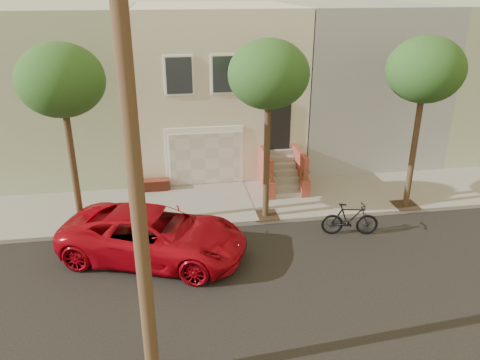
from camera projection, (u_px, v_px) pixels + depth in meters
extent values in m
plane|color=black|center=(259.00, 283.00, 13.75)|extent=(90.00, 90.00, 0.00)
cube|color=gray|center=(233.00, 202.00, 18.60)|extent=(40.00, 3.70, 0.15)
cube|color=beige|center=(215.00, 83.00, 22.54)|extent=(7.00, 8.00, 7.00)
cube|color=#909F80|center=(66.00, 87.00, 21.56)|extent=(6.50, 8.00, 7.00)
cube|color=#95989D|center=(351.00, 78.00, 23.53)|extent=(6.50, 8.00, 7.00)
cube|color=#909F80|center=(470.00, 75.00, 24.48)|extent=(6.50, 8.00, 7.00)
cube|color=white|center=(205.00, 156.00, 19.66)|extent=(3.20, 0.12, 2.50)
cube|color=silver|center=(205.00, 159.00, 19.64)|extent=(2.90, 0.06, 2.20)
cube|color=gray|center=(210.00, 202.00, 18.43)|extent=(3.20, 3.70, 0.02)
cube|color=brown|center=(153.00, 185.00, 19.44)|extent=(1.40, 0.45, 0.44)
cube|color=black|center=(279.00, 126.00, 19.62)|extent=(1.00, 0.06, 2.00)
cube|color=#3F4751|center=(179.00, 76.00, 18.19)|extent=(1.00, 0.06, 1.40)
cube|color=white|center=(179.00, 76.00, 18.21)|extent=(1.15, 0.05, 1.55)
cube|color=#3F4751|center=(225.00, 74.00, 18.45)|extent=(1.00, 0.06, 1.40)
cube|color=white|center=(225.00, 74.00, 18.47)|extent=(1.15, 0.05, 1.55)
cube|color=#3F4751|center=(271.00, 73.00, 18.71)|extent=(1.00, 0.06, 1.40)
cube|color=white|center=(270.00, 73.00, 18.73)|extent=(1.15, 0.05, 1.55)
cube|color=gray|center=(287.00, 194.00, 18.88)|extent=(1.20, 0.28, 0.20)
cube|color=gray|center=(286.00, 187.00, 19.05)|extent=(1.20, 0.28, 0.20)
cube|color=gray|center=(284.00, 180.00, 19.23)|extent=(1.20, 0.28, 0.20)
cube|color=gray|center=(283.00, 173.00, 19.41)|extent=(1.20, 0.28, 0.20)
cube|color=gray|center=(281.00, 166.00, 19.59)|extent=(1.20, 0.28, 0.20)
cube|color=gray|center=(280.00, 159.00, 19.76)|extent=(1.20, 0.28, 0.20)
cube|color=gray|center=(278.00, 152.00, 19.94)|extent=(1.20, 0.28, 0.20)
cube|color=brown|center=(266.00, 171.00, 19.27)|extent=(0.18, 1.96, 1.60)
cube|color=brown|center=(299.00, 169.00, 19.47)|extent=(0.18, 1.96, 1.60)
cube|color=brown|center=(270.00, 190.00, 18.64)|extent=(0.35, 0.35, 0.70)
imported|color=#194418|center=(271.00, 177.00, 18.42)|extent=(0.40, 0.35, 0.45)
cube|color=brown|center=(305.00, 188.00, 18.84)|extent=(0.35, 0.35, 0.70)
imported|color=#194418|center=(306.00, 174.00, 18.62)|extent=(0.41, 0.35, 0.45)
cube|color=#2D2116|center=(82.00, 229.00, 16.45)|extent=(0.90, 0.90, 0.02)
cylinder|color=#382819|center=(74.00, 173.00, 15.64)|extent=(0.22, 0.22, 4.20)
ellipsoid|color=#194418|center=(61.00, 80.00, 14.46)|extent=(2.70, 2.57, 2.29)
cube|color=#2D2116|center=(265.00, 215.00, 17.39)|extent=(0.90, 0.90, 0.02)
cylinder|color=#382819|center=(267.00, 162.00, 16.58)|extent=(0.22, 0.22, 4.20)
ellipsoid|color=#194418|center=(269.00, 74.00, 15.40)|extent=(2.70, 2.57, 2.29)
cube|color=#2D2116|center=(405.00, 205.00, 18.19)|extent=(0.90, 0.90, 0.02)
cylinder|color=#382819|center=(413.00, 154.00, 17.38)|extent=(0.22, 0.22, 4.20)
ellipsoid|color=#194418|center=(426.00, 70.00, 16.20)|extent=(2.70, 2.57, 2.29)
cylinder|color=#41311E|center=(134.00, 168.00, 8.47)|extent=(0.30, 0.30, 10.00)
imported|color=#A10512|center=(154.00, 235.00, 14.71)|extent=(6.34, 4.53, 1.60)
imported|color=black|center=(350.00, 219.00, 16.17)|extent=(2.02, 0.87, 1.17)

